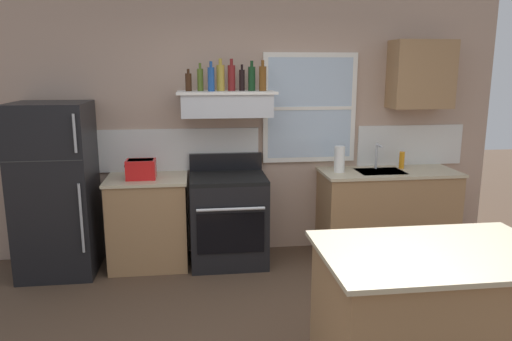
{
  "coord_description": "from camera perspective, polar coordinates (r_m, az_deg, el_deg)",
  "views": [
    {
      "loc": [
        -0.57,
        -2.85,
        1.97
      ],
      "look_at": [
        -0.05,
        1.2,
        1.1
      ],
      "focal_mm": 33.97,
      "sensor_mm": 36.0,
      "label": 1
    }
  ],
  "objects": [
    {
      "name": "sink_faucet",
      "position": [
        5.29,
        14.09,
        2.03
      ],
      "size": [
        0.03,
        0.17,
        0.28
      ],
      "color": "silver",
      "rests_on": "counter_right_with_sink"
    },
    {
      "name": "toaster",
      "position": [
        4.82,
        -13.39,
        0.18
      ],
      "size": [
        0.3,
        0.2,
        0.19
      ],
      "color": "red",
      "rests_on": "counter_left_of_stove"
    },
    {
      "name": "stove_range",
      "position": [
        4.96,
        -3.28,
        -5.66
      ],
      "size": [
        0.76,
        0.69,
        1.09
      ],
      "color": "black",
      "rests_on": "ground_plane"
    },
    {
      "name": "bottle_champagne_gold_foil",
      "position": [
        4.86,
        -4.2,
        10.89
      ],
      "size": [
        0.08,
        0.08,
        0.31
      ],
      "color": "#B29333",
      "rests_on": "range_hood_shelf"
    },
    {
      "name": "bottle_amber_wine",
      "position": [
        4.84,
        0.8,
        10.83
      ],
      "size": [
        0.07,
        0.07,
        0.3
      ],
      "color": "brown",
      "rests_on": "range_hood_shelf"
    },
    {
      "name": "counter_left_of_stove",
      "position": [
        5.01,
        -12.51,
        -5.85
      ],
      "size": [
        0.79,
        0.63,
        0.91
      ],
      "color": "#9E754C",
      "rests_on": "ground_plane"
    },
    {
      "name": "paper_towel_roll",
      "position": [
        5.06,
        9.8,
        1.32
      ],
      "size": [
        0.11,
        0.11,
        0.27
      ],
      "primitive_type": "cylinder",
      "color": "white",
      "rests_on": "counter_right_with_sink"
    },
    {
      "name": "bottle_dark_green_wine",
      "position": [
        4.86,
        -0.5,
        10.82
      ],
      "size": [
        0.07,
        0.07,
        0.29
      ],
      "color": "#143819",
      "rests_on": "range_hood_shelf"
    },
    {
      "name": "range_hood_shelf",
      "position": [
        4.84,
        -3.53,
        7.89
      ],
      "size": [
        0.96,
        0.52,
        0.24
      ],
      "color": "silver"
    },
    {
      "name": "back_wall",
      "position": [
        5.15,
        -0.56,
        5.14
      ],
      "size": [
        5.4,
        0.11,
        2.7
      ],
      "color": "tan",
      "rests_on": "ground_plane"
    },
    {
      "name": "counter_right_with_sink",
      "position": [
        5.38,
        15.11,
        -4.73
      ],
      "size": [
        1.43,
        0.63,
        0.91
      ],
      "color": "#9E754C",
      "rests_on": "ground_plane"
    },
    {
      "name": "dish_soap_bottle",
      "position": [
        5.42,
        16.79,
        1.19
      ],
      "size": [
        0.06,
        0.06,
        0.18
      ],
      "primitive_type": "cylinder",
      "color": "orange",
      "rests_on": "counter_right_with_sink"
    },
    {
      "name": "bottle_brown_stout",
      "position": [
        4.82,
        -7.96,
        10.3
      ],
      "size": [
        0.06,
        0.06,
        0.21
      ],
      "color": "#381E0F",
      "rests_on": "range_hood_shelf"
    },
    {
      "name": "bottle_red_label_wine",
      "position": [
        4.86,
        -2.9,
        10.9
      ],
      "size": [
        0.07,
        0.07,
        0.31
      ],
      "color": "maroon",
      "rests_on": "range_hood_shelf"
    },
    {
      "name": "refrigerator",
      "position": [
        5.01,
        -22.49,
        -2.08
      ],
      "size": [
        0.7,
        0.72,
        1.66
      ],
      "color": "black",
      "rests_on": "ground_plane"
    },
    {
      "name": "bottle_olive_oil_square",
      "position": [
        4.85,
        -6.58,
        10.62
      ],
      "size": [
        0.06,
        0.06,
        0.27
      ],
      "color": "#4C601E",
      "rests_on": "range_hood_shelf"
    },
    {
      "name": "bottle_balsamic_dark",
      "position": [
        4.88,
        -1.66,
        10.64
      ],
      "size": [
        0.06,
        0.06,
        0.26
      ],
      "color": "black",
      "rests_on": "range_hood_shelf"
    },
    {
      "name": "bottle_blue_liqueur",
      "position": [
        4.77,
        -5.3,
        10.71
      ],
      "size": [
        0.07,
        0.07,
        0.29
      ],
      "color": "#1E478C",
      "rests_on": "range_hood_shelf"
    },
    {
      "name": "kitchen_island",
      "position": [
        3.28,
        20.04,
        -16.21
      ],
      "size": [
        1.4,
        0.9,
        0.91
      ],
      "color": "#9E754C",
      "rests_on": "ground_plane"
    },
    {
      "name": "upper_cabinet_right",
      "position": [
        5.44,
        18.87,
        10.65
      ],
      "size": [
        0.64,
        0.32,
        0.7
      ],
      "color": "#9E754C"
    }
  ]
}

